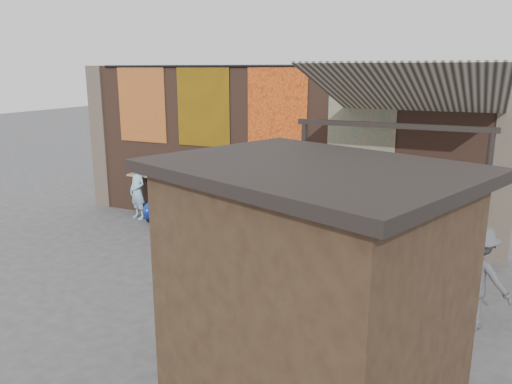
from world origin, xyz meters
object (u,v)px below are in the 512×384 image
scooter_stool_9 (362,238)px  shopper_tan (378,247)px  shelf_box (295,186)px  diner_left (138,191)px  scooter_stool_0 (158,207)px  scooter_stool_5 (260,221)px  scooter_stool_3 (217,213)px  scooter_stool_1 (174,209)px  scooter_stool_6 (283,224)px  scooter_stool_4 (238,219)px  shopper_grey (476,277)px  market_stall (307,312)px  scooter_stool_2 (197,211)px  scooter_stool_7 (308,227)px  scooter_stool_8 (334,233)px  diner_right (174,200)px  shopper_navy (347,233)px

scooter_stool_9 → shopper_tan: (0.67, -1.59, 0.41)m
shelf_box → diner_left: (-4.34, -0.35, -0.50)m
scooter_stool_0 → scooter_stool_5: bearing=0.8°
scooter_stool_3 → shopper_tan: (4.32, -1.63, 0.32)m
scooter_stool_1 → scooter_stool_9: (4.90, 0.00, -0.06)m
scooter_stool_0 → scooter_stool_6: scooter_stool_6 is taller
scooter_stool_1 → scooter_stool_6: size_ratio=1.01×
scooter_stool_4 → shopper_grey: 5.97m
scooter_stool_9 → shopper_tan: bearing=-67.3°
shelf_box → market_stall: market_stall is taller
shopper_grey → scooter_stool_1: bearing=0.0°
scooter_stool_0 → scooter_stool_5: 2.98m
shopper_grey → market_stall: (-1.56, -3.33, 0.63)m
shelf_box → scooter_stool_0: bearing=-175.6°
scooter_stool_2 → shopper_grey: shopper_grey is taller
scooter_stool_1 → scooter_stool_2: bearing=2.2°
scooter_stool_1 → scooter_stool_7: bearing=0.4°
diner_left → shopper_tan: (6.70, -1.56, -0.00)m
scooter_stool_8 → scooter_stool_9: (0.63, 0.01, -0.03)m
scooter_stool_8 → scooter_stool_1: bearing=180.0°
scooter_stool_6 → scooter_stool_9: 1.85m
diner_left → diner_right: size_ratio=0.91×
scooter_stool_7 → shopper_tan: (1.92, -1.61, 0.34)m
diner_left → scooter_stool_0: bearing=21.9°
scooter_stool_7 → shopper_grey: bearing=-34.6°
shelf_box → scooter_stool_8: shelf_box is taller
scooter_stool_7 → shopper_grey: (3.60, -2.48, 0.41)m
scooter_stool_4 → scooter_stool_6: 1.23m
scooter_stool_3 → shopper_tan: 4.63m
shelf_box → scooter_stool_2: (-2.55, -0.30, -0.82)m
shopper_grey → shopper_tan: shopper_grey is taller
scooter_stool_1 → scooter_stool_8: 4.27m
diner_left → shopper_navy: shopper_navy is taller
scooter_stool_9 → shopper_tan: size_ratio=0.48×
shelf_box → scooter_stool_3: size_ratio=0.73×
market_stall → scooter_stool_5: bearing=138.9°
scooter_stool_0 → scooter_stool_9: 5.45m
scooter_stool_4 → diner_right: 1.61m
scooter_stool_9 → shopper_navy: shopper_navy is taller
scooter_stool_5 → scooter_stool_8: (1.85, -0.08, 0.01)m
diner_left → market_stall: 8.95m
scooter_stool_0 → scooter_stool_9: scooter_stool_0 is taller
scooter_stool_6 → diner_right: bearing=-168.0°
scooter_stool_6 → shopper_tan: shopper_tan is taller
scooter_stool_1 → scooter_stool_4: scooter_stool_1 is taller
scooter_stool_2 → market_stall: bearing=-49.2°
scooter_stool_9 → scooter_stool_7: bearing=179.0°
shelf_box → scooter_stool_4: size_ratio=0.87×
diner_right → shopper_grey: (6.83, -1.88, 0.00)m
scooter_stool_6 → scooter_stool_2: bearing=179.0°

